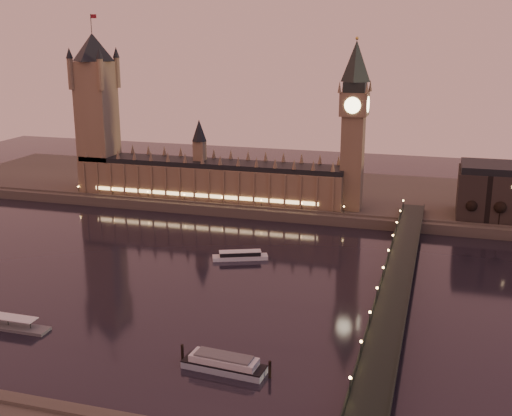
{
  "coord_description": "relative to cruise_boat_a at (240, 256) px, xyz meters",
  "views": [
    {
      "loc": [
        107.45,
        -265.71,
        111.68
      ],
      "look_at": [
        18.08,
        35.0,
        26.14
      ],
      "focal_mm": 45.0,
      "sensor_mm": 36.0,
      "label": 1
    }
  ],
  "objects": [
    {
      "name": "far_embankment",
      "position": [
        18.55,
        136.24,
        1.02
      ],
      "size": [
        560.0,
        130.0,
        6.0
      ],
      "primitive_type": "cube",
      "color": "#423D35",
      "rests_on": "ground"
    },
    {
      "name": "bare_tree_1",
      "position": [
        129.16,
        80.24,
        13.71
      ],
      "size": [
        6.38,
        6.38,
        12.98
      ],
      "color": "black",
      "rests_on": "ground"
    },
    {
      "name": "ground",
      "position": [
        -11.45,
        -28.76,
        -1.98
      ],
      "size": [
        700.0,
        700.0,
        0.0
      ],
      "primitive_type": "plane",
      "color": "black",
      "rests_on": "ground"
    },
    {
      "name": "bare_tree_0",
      "position": [
        113.08,
        80.24,
        13.71
      ],
      "size": [
        6.38,
        6.38,
        12.98
      ],
      "color": "black",
      "rests_on": "ground"
    },
    {
      "name": "big_ben",
      "position": [
        42.54,
        92.22,
        61.97
      ],
      "size": [
        17.68,
        17.68,
        104.0
      ],
      "color": "brown",
      "rests_on": "ground"
    },
    {
      "name": "cruise_boat_a",
      "position": [
        0.0,
        0.0,
        0.0
      ],
      "size": [
        28.34,
        16.38,
        4.5
      ],
      "rotation": [
        0.0,
        0.0,
        0.39
      ],
      "color": "silver",
      "rests_on": "ground"
    },
    {
      "name": "victoria_tower",
      "position": [
        -131.45,
        92.24,
        63.8
      ],
      "size": [
        31.68,
        31.68,
        118.0
      ],
      "color": "brown",
      "rests_on": "ground"
    },
    {
      "name": "moored_barge",
      "position": [
        29.24,
        -108.3,
        0.63
      ],
      "size": [
        33.67,
        10.43,
        6.19
      ],
      "rotation": [
        0.0,
        0.0,
        -0.08
      ],
      "color": "#94ABBD",
      "rests_on": "ground"
    },
    {
      "name": "palace_of_westminster",
      "position": [
        -51.58,
        92.23,
        19.72
      ],
      "size": [
        180.0,
        26.62,
        52.0
      ],
      "color": "brown",
      "rests_on": "ground"
    },
    {
      "name": "westminster_bridge",
      "position": [
        80.16,
        -28.76,
        3.53
      ],
      "size": [
        13.2,
        260.0,
        15.3
      ],
      "color": "black",
      "rests_on": "ground"
    }
  ]
}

